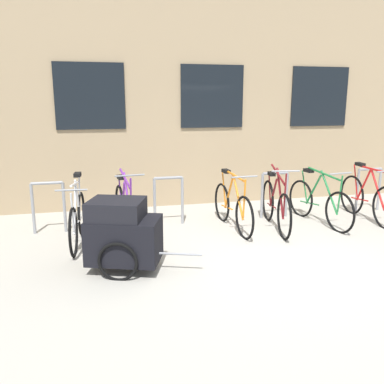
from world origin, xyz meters
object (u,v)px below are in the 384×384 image
object	(u,v)px
bicycle_green	(319,202)
bicycle_purple	(126,212)
bicycle_white	(78,219)
bicycle_red	(368,199)
bicycle_orange	(232,207)
bike_trailer	(123,233)
bicycle_maroon	(276,205)

from	to	relation	value
bicycle_green	bicycle_purple	bearing A→B (deg)	178.57
bicycle_white	bicycle_red	bearing A→B (deg)	0.91
bicycle_red	bicycle_orange	size ratio (longest dim) A/B	1.03
bike_trailer	bicycle_orange	bearing A→B (deg)	34.66
bicycle_white	bike_trailer	bearing A→B (deg)	-62.24
bicycle_orange	bicycle_maroon	bearing A→B (deg)	-12.19
bicycle_red	bicycle_maroon	size ratio (longest dim) A/B	1.00
bicycle_orange	bike_trailer	xyz separation A→B (m)	(-1.93, -1.34, 0.10)
bicycle_red	bicycle_white	xyz separation A→B (m)	(-5.10, -0.08, -0.02)
bicycle_purple	bicycle_red	xyz separation A→B (m)	(4.37, -0.12, 0.00)
bicycle_maroon	bicycle_white	bearing A→B (deg)	-179.59
bicycle_orange	bicycle_maroon	distance (m)	0.74
bike_trailer	bicycle_maroon	bearing A→B (deg)	23.98
bicycle_maroon	bicycle_purple	bearing A→B (deg)	176.06
bicycle_white	bicycle_green	bearing A→B (deg)	1.56
bicycle_maroon	bicycle_orange	bearing A→B (deg)	167.81
bicycle_orange	bicycle_red	bearing A→B (deg)	-2.20
bicycle_orange	bike_trailer	bearing A→B (deg)	-145.34
bicycle_orange	bicycle_maroon	xyz separation A→B (m)	(0.72, -0.16, 0.02)
bicycle_green	bike_trailer	xyz separation A→B (m)	(-3.53, -1.27, 0.11)
bicycle_white	bicycle_maroon	world-z (taller)	bicycle_maroon
bicycle_maroon	bicycle_red	bearing A→B (deg)	1.78
bicycle_orange	bicycle_white	size ratio (longest dim) A/B	1.04
bicycle_green	bicycle_maroon	size ratio (longest dim) A/B	0.98
bicycle_red	bike_trailer	xyz separation A→B (m)	(-4.50, -1.24, 0.08)
bicycle_red	bicycle_maroon	bearing A→B (deg)	-178.22
bicycle_orange	bicycle_white	distance (m)	2.55
bicycle_green	bicycle_maroon	xyz separation A→B (m)	(-0.87, -0.09, 0.02)
bicycle_red	bicycle_white	bearing A→B (deg)	-179.09
bicycle_purple	bicycle_white	size ratio (longest dim) A/B	1.05
bicycle_purple	bike_trailer	world-z (taller)	bicycle_purple
bicycle_red	bicycle_white	size ratio (longest dim) A/B	1.07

